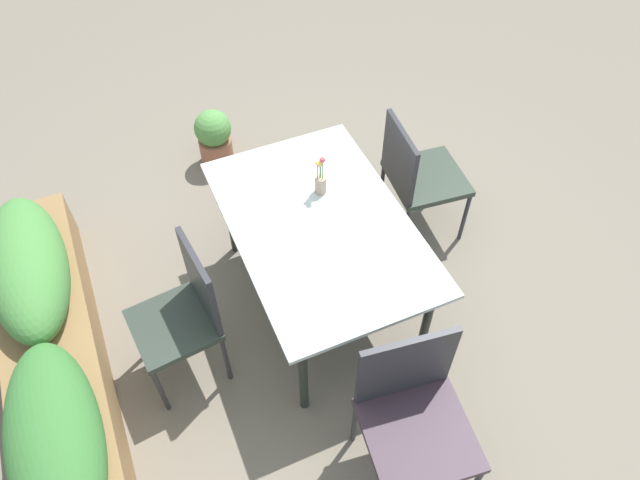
{
  "coord_description": "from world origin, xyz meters",
  "views": [
    {
      "loc": [
        -1.91,
        0.84,
        3.17
      ],
      "look_at": [
        0.06,
        -0.02,
        0.6
      ],
      "focal_mm": 33.42,
      "sensor_mm": 36.0,
      "label": 1
    }
  ],
  "objects_px": {
    "chair_near_right": "(417,173)",
    "potted_plant": "(214,137)",
    "chair_end_left": "(413,411)",
    "dining_table": "(320,231)",
    "planter_box": "(50,357)",
    "chair_far_side": "(185,311)",
    "flower_vase": "(321,180)"
  },
  "relations": [
    {
      "from": "chair_near_right",
      "to": "potted_plant",
      "type": "relative_size",
      "value": 1.92
    },
    {
      "from": "chair_end_left",
      "to": "potted_plant",
      "type": "relative_size",
      "value": 1.97
    },
    {
      "from": "dining_table",
      "to": "planter_box",
      "type": "xyz_separation_m",
      "value": [
        0.04,
        1.56,
        -0.37
      ]
    },
    {
      "from": "chair_end_left",
      "to": "chair_far_side",
      "type": "bearing_deg",
      "value": -41.47
    },
    {
      "from": "flower_vase",
      "to": "potted_plant",
      "type": "distance_m",
      "value": 1.46
    },
    {
      "from": "chair_far_side",
      "to": "chair_end_left",
      "type": "distance_m",
      "value": 1.27
    },
    {
      "from": "chair_far_side",
      "to": "potted_plant",
      "type": "xyz_separation_m",
      "value": [
        1.63,
        -0.62,
        -0.29
      ]
    },
    {
      "from": "chair_near_right",
      "to": "potted_plant",
      "type": "xyz_separation_m",
      "value": [
        1.18,
        1.03,
        -0.27
      ]
    },
    {
      "from": "chair_end_left",
      "to": "flower_vase",
      "type": "bearing_deg",
      "value": -86.45
    },
    {
      "from": "potted_plant",
      "to": "chair_end_left",
      "type": "bearing_deg",
      "value": -175.18
    },
    {
      "from": "chair_near_right",
      "to": "potted_plant",
      "type": "bearing_deg",
      "value": -133.05
    },
    {
      "from": "chair_near_right",
      "to": "planter_box",
      "type": "relative_size",
      "value": 0.37
    },
    {
      "from": "chair_far_side",
      "to": "planter_box",
      "type": "height_order",
      "value": "chair_far_side"
    },
    {
      "from": "chair_far_side",
      "to": "potted_plant",
      "type": "bearing_deg",
      "value": -27.23
    },
    {
      "from": "dining_table",
      "to": "potted_plant",
      "type": "bearing_deg",
      "value": 7.78
    },
    {
      "from": "chair_near_right",
      "to": "chair_end_left",
      "type": "bearing_deg",
      "value": -24.21
    },
    {
      "from": "chair_end_left",
      "to": "potted_plant",
      "type": "distance_m",
      "value": 2.61
    },
    {
      "from": "chair_end_left",
      "to": "chair_near_right",
      "type": "relative_size",
      "value": 1.03
    },
    {
      "from": "flower_vase",
      "to": "chair_near_right",
      "type": "bearing_deg",
      "value": -81.33
    },
    {
      "from": "dining_table",
      "to": "chair_near_right",
      "type": "height_order",
      "value": "chair_near_right"
    },
    {
      "from": "planter_box",
      "to": "potted_plant",
      "type": "bearing_deg",
      "value": -42.7
    },
    {
      "from": "flower_vase",
      "to": "planter_box",
      "type": "height_order",
      "value": "flower_vase"
    },
    {
      "from": "dining_table",
      "to": "chair_end_left",
      "type": "distance_m",
      "value": 1.08
    },
    {
      "from": "chair_end_left",
      "to": "chair_near_right",
      "type": "xyz_separation_m",
      "value": [
        1.4,
        -0.81,
        -0.0
      ]
    },
    {
      "from": "potted_plant",
      "to": "dining_table",
      "type": "bearing_deg",
      "value": -172.22
    },
    {
      "from": "flower_vase",
      "to": "planter_box",
      "type": "distance_m",
      "value": 1.75
    },
    {
      "from": "chair_end_left",
      "to": "flower_vase",
      "type": "xyz_separation_m",
      "value": [
        1.29,
        -0.09,
        0.32
      ]
    },
    {
      "from": "chair_end_left",
      "to": "chair_near_right",
      "type": "height_order",
      "value": "chair_end_left"
    },
    {
      "from": "flower_vase",
      "to": "planter_box",
      "type": "xyz_separation_m",
      "value": [
        -0.18,
        1.66,
        -0.52
      ]
    },
    {
      "from": "chair_far_side",
      "to": "chair_near_right",
      "type": "height_order",
      "value": "chair_far_side"
    },
    {
      "from": "planter_box",
      "to": "potted_plant",
      "type": "distance_m",
      "value": 2.0
    },
    {
      "from": "planter_box",
      "to": "potted_plant",
      "type": "relative_size",
      "value": 5.22
    }
  ]
}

